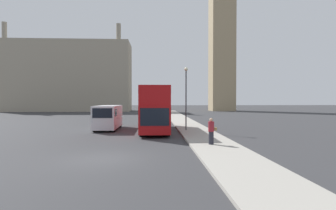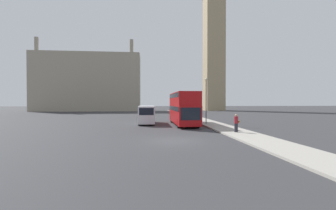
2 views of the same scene
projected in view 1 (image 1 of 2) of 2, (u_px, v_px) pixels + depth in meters
name	position (u px, v px, depth m)	size (l,w,h in m)	color
ground_plane	(103.00, 159.00, 13.57)	(300.00, 300.00, 0.00)	#333335
sidewalk_strip	(229.00, 156.00, 13.88)	(3.28, 120.00, 0.15)	#9E998E
building_block_distant	(68.00, 77.00, 73.60)	(34.88, 10.18, 23.51)	#9E937F
red_double_decker_bus	(155.00, 107.00, 25.66)	(2.62, 10.38, 4.27)	#A80F11
white_van	(108.00, 117.00, 27.24)	(2.18, 6.18, 2.49)	silver
pedestrian	(211.00, 131.00, 17.19)	(0.54, 0.38, 1.73)	#23232D
street_lamp	(186.00, 89.00, 25.54)	(0.36, 0.36, 6.11)	#38383D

